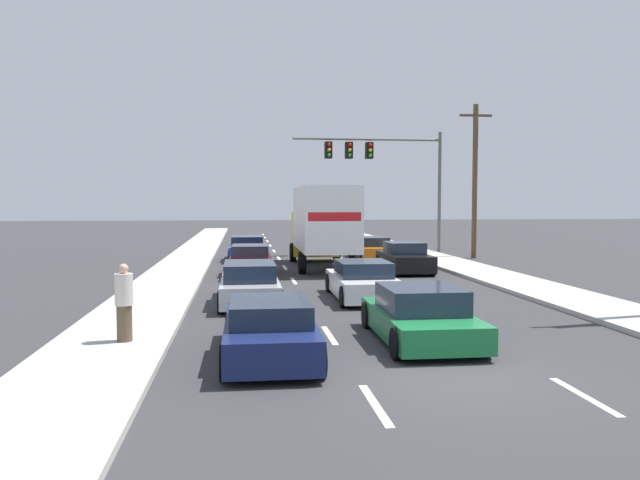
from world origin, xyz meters
The scene contains 16 objects.
ground_plane centered at (0.00, 25.00, 0.00)m, with size 140.00×140.00×0.00m, color #333335.
sidewalk_right centered at (6.50, 20.00, 0.07)m, with size 2.51×80.00×0.14m, color #B2AFA8.
sidewalk_left centered at (-6.50, 20.00, 0.07)m, with size 2.51×80.00×0.14m, color #B2AFA8.
lane_markings centered at (0.00, 21.12, 0.00)m, with size 3.54×57.00×0.01m.
car_blue centered at (-3.41, 22.66, 0.60)m, with size 2.00×4.54×1.30m.
car_red centered at (-3.36, 15.80, 0.58)m, with size 1.94×4.53×1.28m.
car_silver centered at (-3.48, 8.42, 0.59)m, with size 1.81×4.57×1.27m.
car_navy centered at (-3.17, 1.73, 0.56)m, with size 1.87×4.32×1.19m.
box_truck centered at (0.04, 18.20, 2.14)m, with size 2.66×8.49×3.77m.
car_white centered at (0.11, 8.86, 0.56)m, with size 1.95×4.32×1.22m.
car_green centered at (0.22, 2.76, 0.56)m, with size 2.02×4.23×1.23m.
car_orange centered at (3.24, 22.50, 0.56)m, with size 1.90×4.44×1.21m.
car_black centered at (3.40, 16.06, 0.60)m, with size 1.90×4.04×1.33m.
traffic_signal_mast centered at (4.03, 25.39, 5.57)m, with size 8.86×0.69×7.22m.
utility_pole_mid centered at (8.96, 22.28, 4.33)m, with size 1.80×0.28×8.38m.
pedestrian_near_corner centered at (-6.19, 2.96, 0.96)m, with size 0.38×0.38×1.65m.
Camera 1 is at (-3.70, -10.53, 3.10)m, focal length 34.97 mm.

